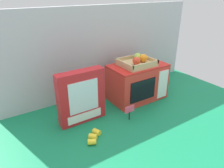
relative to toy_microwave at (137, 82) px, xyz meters
The scene contains 8 objects.
ground_plane 0.19m from the toy_microwave, behind, with size 1.70×1.70×0.00m, color #147A4C.
display_back_panel 0.34m from the toy_microwave, 117.44° to the left, with size 1.61×0.03×0.66m, color #B7BABF.
toy_microwave is the anchor object (origin of this frame).
food_groups_crate 0.16m from the toy_microwave, 162.98° to the right, with size 0.23×0.20×0.08m.
cookie_set_box 0.48m from the toy_microwave, behind, with size 0.29×0.07×0.33m.
price_sign 0.31m from the toy_microwave, 137.51° to the right, with size 0.07×0.01×0.10m.
loose_toy_banana 0.58m from the toy_microwave, 153.48° to the right, with size 0.11×0.11×0.03m.
loose_toy_apple 0.30m from the toy_microwave, ahead, with size 0.06×0.06×0.06m, color red.
Camera 1 is at (-0.81, -1.08, 0.77)m, focal length 33.98 mm.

